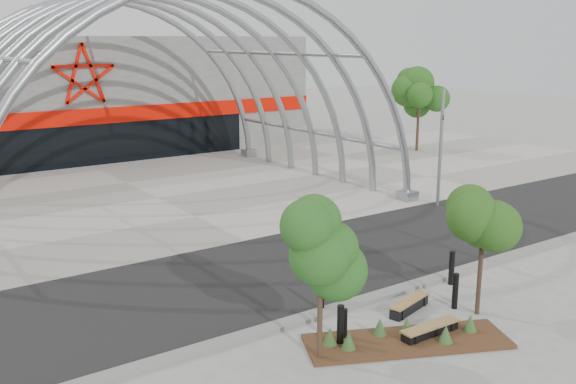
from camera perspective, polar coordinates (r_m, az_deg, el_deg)
The scene contains 18 objects.
ground at distance 20.26m, azimuth 6.57°, elevation -9.35°, with size 140.00×140.00×0.00m, color gray.
road at distance 22.80m, azimuth 0.72°, elevation -6.59°, with size 140.00×7.00×0.02m, color black.
forecourt at distance 32.88m, azimuth -11.54°, elevation -0.55°, with size 60.00×17.00×0.04m, color gray.
kerb at distance 20.06m, azimuth 7.05°, elevation -9.41°, with size 60.00×0.50×0.12m, color slate.
arena_building at distance 49.12m, azimuth -20.27°, elevation 8.16°, with size 34.00×15.24×8.00m.
vault_canopy at distance 32.88m, azimuth -11.54°, elevation -0.55°, with size 20.80×15.80×20.36m.
planting_bed at distance 17.60m, azimuth 10.29°, elevation -12.66°, with size 5.59×3.75×0.57m.
signal_pole at distance 31.07m, azimuth 13.41°, elevation 4.00°, with size 0.17×0.79×5.58m.
street_tree_0 at distance 15.39m, azimuth 2.93°, elevation -4.89°, with size 1.82×1.82×4.15m.
street_tree_1 at distance 18.93m, azimuth 16.99°, elevation -2.55°, with size 1.65×1.65×3.89m.
bench_0 at distance 17.96m, azimuth 12.50°, elevation -12.04°, with size 1.86×0.45×0.39m.
bench_1 at distance 19.49m, azimuth 10.73°, elevation -9.89°, with size 1.79×0.83×0.37m.
bollard_0 at distance 17.38m, azimuth 5.05°, elevation -11.68°, with size 0.15×0.15×0.91m, color black.
bollard_1 at distance 17.03m, azimuth 4.68°, elevation -11.79°, with size 0.18×0.18×1.14m, color black.
bollard_2 at distance 19.06m, azimuth 3.03°, elevation -9.23°, with size 0.15×0.15×0.95m, color black.
bollard_3 at distance 19.84m, azimuth 14.65°, elevation -8.51°, with size 0.18×0.18×1.09m, color black.
bollard_4 at distance 21.66m, azimuth 14.34°, elevation -6.55°, with size 0.18×0.18×1.14m, color black.
bg_tree_1 at distance 46.39m, azimuth 11.60°, elevation 8.77°, with size 2.70×2.70×5.91m.
Camera 1 is at (-12.48, -13.90, 7.82)m, focal length 40.00 mm.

